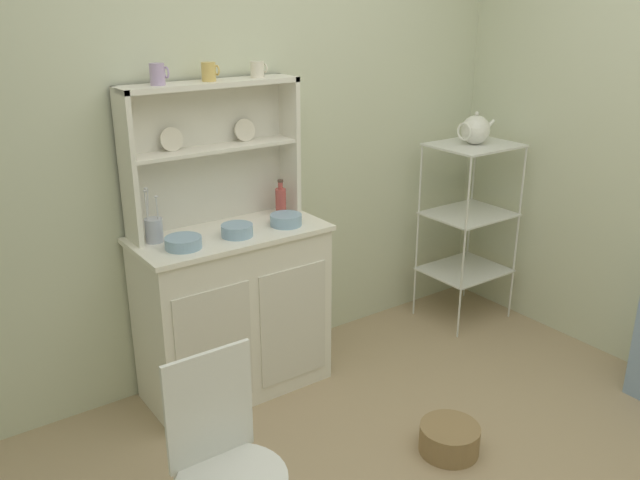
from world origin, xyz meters
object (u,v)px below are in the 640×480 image
(floor_basket, at_px, (449,439))
(jam_bottle, at_px, (281,200))
(cup_lilac_0, at_px, (158,74))
(bowl_mixing_large, at_px, (183,243))
(wire_chair, at_px, (223,453))
(utensil_jar, at_px, (154,229))
(hutch_shelf_unit, at_px, (210,143))
(porcelain_teapot, at_px, (475,130))
(hutch_cabinet, at_px, (234,310))
(bakers_rack, at_px, (469,209))

(floor_basket, relative_size, jam_bottle, 1.45)
(cup_lilac_0, distance_m, bowl_mixing_large, 0.74)
(wire_chair, distance_m, utensil_jar, 1.22)
(hutch_shelf_unit, relative_size, porcelain_teapot, 3.37)
(floor_basket, relative_size, cup_lilac_0, 2.87)
(hutch_cabinet, distance_m, porcelain_teapot, 1.72)
(hutch_cabinet, height_order, hutch_shelf_unit, hutch_shelf_unit)
(hutch_cabinet, relative_size, floor_basket, 3.51)
(floor_basket, height_order, utensil_jar, utensil_jar)
(cup_lilac_0, height_order, jam_bottle, cup_lilac_0)
(wire_chair, bearing_deg, porcelain_teapot, 11.49)
(hutch_cabinet, bearing_deg, utensil_jar, 167.17)
(hutch_shelf_unit, xyz_separation_m, bowl_mixing_large, (-0.27, -0.24, -0.38))
(jam_bottle, distance_m, utensil_jar, 0.69)
(cup_lilac_0, relative_size, porcelain_teapot, 0.36)
(jam_bottle, distance_m, porcelain_teapot, 1.25)
(hutch_shelf_unit, bearing_deg, bakers_rack, -9.62)
(cup_lilac_0, height_order, porcelain_teapot, cup_lilac_0)
(hutch_shelf_unit, distance_m, utensil_jar, 0.49)
(cup_lilac_0, bearing_deg, bakers_rack, -7.07)
(floor_basket, xyz_separation_m, jam_bottle, (-0.17, 1.09, 0.86))
(bowl_mixing_large, bearing_deg, wire_chair, -108.99)
(wire_chair, relative_size, cup_lilac_0, 9.20)
(floor_basket, relative_size, utensil_jar, 1.04)
(hutch_cabinet, relative_size, utensil_jar, 3.66)
(bakers_rack, bearing_deg, wire_chair, -156.34)
(utensil_jar, bearing_deg, bakers_rack, -5.39)
(wire_chair, distance_m, floor_basket, 1.21)
(porcelain_teapot, bearing_deg, wire_chair, -156.32)
(hutch_cabinet, height_order, wire_chair, same)
(hutch_cabinet, xyz_separation_m, bakers_rack, (1.55, -0.10, 0.27))
(wire_chair, distance_m, bowl_mixing_large, 1.09)
(hutch_shelf_unit, xyz_separation_m, floor_basket, (0.51, -1.17, -1.19))
(wire_chair, relative_size, bowl_mixing_large, 5.21)
(utensil_jar, bearing_deg, floor_basket, -51.79)
(jam_bottle, relative_size, utensil_jar, 0.72)
(hutch_shelf_unit, xyz_separation_m, wire_chair, (-0.61, -1.21, -0.73))
(hutch_cabinet, distance_m, jam_bottle, 0.60)
(wire_chair, bearing_deg, hutch_cabinet, 47.76)
(bakers_rack, distance_m, porcelain_teapot, 0.48)
(bowl_mixing_large, bearing_deg, jam_bottle, 14.60)
(floor_basket, bearing_deg, porcelain_teapot, 41.06)
(hutch_cabinet, bearing_deg, jam_bottle, 14.14)
(hutch_cabinet, height_order, jam_bottle, jam_bottle)
(bakers_rack, height_order, bowl_mixing_large, bakers_rack)
(bakers_rack, distance_m, floor_basket, 1.52)
(hutch_shelf_unit, height_order, bowl_mixing_large, hutch_shelf_unit)
(hutch_shelf_unit, height_order, cup_lilac_0, cup_lilac_0)
(cup_lilac_0, xyz_separation_m, bowl_mixing_large, (-0.02, -0.20, -0.71))
(hutch_cabinet, distance_m, cup_lilac_0, 1.18)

